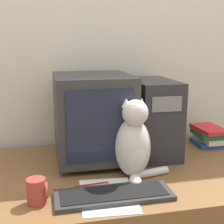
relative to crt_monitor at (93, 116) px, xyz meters
The scene contains 9 objects.
wall_back 0.44m from the crt_monitor, 66.63° to the left, with size 7.00×0.05×2.50m.
crt_monitor is the anchor object (origin of this frame).
computer_tower 0.32m from the crt_monitor, ahead, with size 0.21×0.39×0.39m.
keyboard 0.47m from the crt_monitor, 88.36° to the right, with size 0.45×0.16×0.02m.
cat 0.30m from the crt_monitor, 60.50° to the right, with size 0.25×0.22×0.36m.
book_stack 0.71m from the crt_monitor, ahead, with size 0.17×0.22×0.11m.
pen 0.38m from the crt_monitor, 100.60° to the right, with size 0.14×0.02×0.01m.
paper_sheet 0.46m from the crt_monitor, 91.17° to the right, with size 0.23×0.31×0.00m.
mug 0.52m from the crt_monitor, 124.04° to the right, with size 0.08×0.07×0.10m.
Camera 1 is at (-0.37, -0.92, 1.35)m, focal length 50.00 mm.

